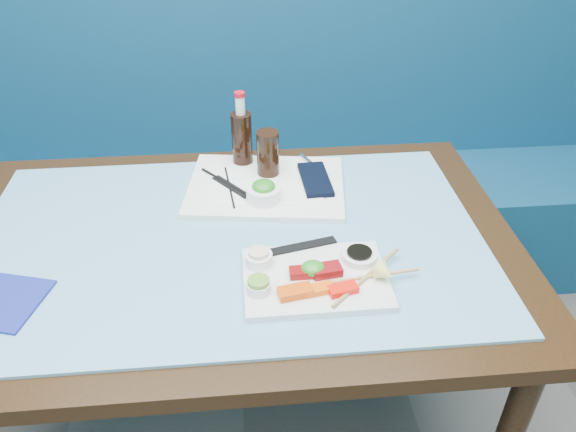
{
  "coord_description": "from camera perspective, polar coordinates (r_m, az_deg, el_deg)",
  "views": [
    {
      "loc": [
        0.04,
        0.36,
        1.58
      ],
      "look_at": [
        0.14,
        1.47,
        0.8
      ],
      "focal_mm": 35.0,
      "sensor_mm": 36.0,
      "label": 1
    }
  ],
  "objects": [
    {
      "name": "soy_dish",
      "position": [
        1.27,
        7.24,
        -4.04
      ],
      "size": [
        0.09,
        0.09,
        0.02
      ],
      "primitive_type": "cylinder",
      "rotation": [
        0.0,
        0.0,
        -0.06
      ],
      "color": "white",
      "rests_on": "sashimi_plate"
    },
    {
      "name": "sashimi_plate",
      "position": [
        1.23,
        2.81,
        -6.4
      ],
      "size": [
        0.31,
        0.22,
        0.02
      ],
      "primitive_type": "cube",
      "rotation": [
        0.0,
        0.0,
        0.01
      ],
      "color": "white",
      "rests_on": "glass_top"
    },
    {
      "name": "cola_glass",
      "position": [
        1.55,
        -2.05,
        6.38
      ],
      "size": [
        0.07,
        0.07,
        0.13
      ],
      "primitive_type": "cylinder",
      "rotation": [
        0.0,
        0.0,
        -0.16
      ],
      "color": "black",
      "rests_on": "serving_tray"
    },
    {
      "name": "serving_tray",
      "position": [
        1.53,
        -2.24,
        3.03
      ],
      "size": [
        0.46,
        0.37,
        0.02
      ],
      "primitive_type": "cube",
      "rotation": [
        0.0,
        0.0,
        -0.13
      ],
      "color": "white",
      "rests_on": "glass_top"
    },
    {
      "name": "paper_placemat",
      "position": [
        1.53,
        -2.25,
        3.31
      ],
      "size": [
        0.32,
        0.24,
        0.0
      ],
      "primitive_type": "cube",
      "rotation": [
        0.0,
        0.0,
        -0.09
      ],
      "color": "white",
      "rests_on": "serving_tray"
    },
    {
      "name": "salmon_left",
      "position": [
        1.17,
        0.74,
        -7.71
      ],
      "size": [
        0.08,
        0.05,
        0.02
      ],
      "primitive_type": "cube",
      "rotation": [
        0.0,
        0.0,
        0.19
      ],
      "color": "#E34909",
      "rests_on": "sashimi_plate"
    },
    {
      "name": "seaweed_garnish",
      "position": [
        1.22,
        2.54,
        -5.32
      ],
      "size": [
        0.07,
        0.07,
        0.03
      ],
      "primitive_type": "ellipsoid",
      "rotation": [
        0.0,
        0.0,
        -0.41
      ],
      "color": "#26891F",
      "rests_on": "sashimi_plate"
    },
    {
      "name": "soy_fill",
      "position": [
        1.27,
        7.27,
        -3.66
      ],
      "size": [
        0.06,
        0.06,
        0.01
      ],
      "primitive_type": "cylinder",
      "rotation": [
        0.0,
        0.0,
        0.01
      ],
      "color": "black",
      "rests_on": "soy_dish"
    },
    {
      "name": "seaweed_bowl",
      "position": [
        1.46,
        -2.48,
        2.33
      ],
      "size": [
        0.12,
        0.12,
        0.04
      ],
      "primitive_type": "cylinder",
      "rotation": [
        0.0,
        0.0,
        -0.33
      ],
      "color": "white",
      "rests_on": "serving_tray"
    },
    {
      "name": "tuna_left",
      "position": [
        1.22,
        1.4,
        -5.75
      ],
      "size": [
        0.05,
        0.03,
        0.02
      ],
      "primitive_type": "cube",
      "rotation": [
        0.0,
        0.0,
        0.01
      ],
      "color": "maroon",
      "rests_on": "sashimi_plate"
    },
    {
      "name": "wooden_chopstick_a",
      "position": [
        1.23,
        8.04,
        -6.06
      ],
      "size": [
        0.18,
        0.18,
        0.01
      ],
      "primitive_type": "cylinder",
      "rotation": [
        1.57,
        0.0,
        -0.8
      ],
      "color": "#9F824B",
      "rests_on": "sashimi_plate"
    },
    {
      "name": "cola_bottle_body",
      "position": [
        1.61,
        -4.7,
        7.61
      ],
      "size": [
        0.06,
        0.06,
        0.17
      ],
      "primitive_type": "cylinder",
      "rotation": [
        0.0,
        0.0,
        0.0
      ],
      "color": "black",
      "rests_on": "glass_top"
    },
    {
      "name": "fork",
      "position": [
        1.63,
        2.09,
        5.61
      ],
      "size": [
        0.05,
        0.09,
        0.01
      ],
      "primitive_type": "cylinder",
      "rotation": [
        1.57,
        0.0,
        0.41
      ],
      "color": "silver",
      "rests_on": "serving_tray"
    },
    {
      "name": "black_chopstick_b",
      "position": [
        1.52,
        -5.66,
        3.02
      ],
      "size": [
        0.17,
        0.21,
        0.01
      ],
      "primitive_type": "cylinder",
      "rotation": [
        1.57,
        0.0,
        0.7
      ],
      "color": "black",
      "rests_on": "serving_tray"
    },
    {
      "name": "lemon_wedge",
      "position": [
        1.21,
        9.88,
        -5.77
      ],
      "size": [
        0.06,
        0.05,
        0.04
      ],
      "primitive_type": "cone",
      "rotation": [
        1.57,
        0.0,
        0.61
      ],
      "color": "#F1F373",
      "rests_on": "sashimi_plate"
    },
    {
      "name": "cola_bottle_neck",
      "position": [
        1.56,
        -4.89,
        11.14
      ],
      "size": [
        0.03,
        0.03,
        0.05
      ],
      "primitive_type": "cylinder",
      "rotation": [
        0.0,
        0.0,
        -0.29
      ],
      "color": "white",
      "rests_on": "cola_bottle_body"
    },
    {
      "name": "black_chopstick_a",
      "position": [
        1.52,
        -5.96,
        2.98
      ],
      "size": [
        0.03,
        0.21,
        0.01
      ],
      "primitive_type": "cylinder",
      "rotation": [
        1.57,
        0.0,
        0.11
      ],
      "color": "black",
      "rests_on": "serving_tray"
    },
    {
      "name": "seaweed_salad",
      "position": [
        1.44,
        -2.5,
        3.04
      ],
      "size": [
        0.07,
        0.07,
        0.03
      ],
      "primitive_type": "ellipsoid",
      "rotation": [
        0.0,
        0.0,
        -0.24
      ],
      "color": "#25871F",
      "rests_on": "seaweed_bowl"
    },
    {
      "name": "ginger_fill",
      "position": [
        1.24,
        -3.0,
        -3.73
      ],
      "size": [
        0.06,
        0.06,
        0.01
      ],
      "primitive_type": "cylinder",
      "rotation": [
        0.0,
        0.0,
        -0.28
      ],
      "color": "beige",
      "rests_on": "ramekin_ginger"
    },
    {
      "name": "salmon_right",
      "position": [
        1.19,
        5.6,
        -7.42
      ],
      "size": [
        0.07,
        0.04,
        0.02
      ],
      "primitive_type": "cube",
      "rotation": [
        0.0,
        0.0,
        0.25
      ],
      "color": "#FF160A",
      "rests_on": "sashimi_plate"
    },
    {
      "name": "cola_bottle_cap",
      "position": [
        1.55,
        -4.95,
        12.21
      ],
      "size": [
        0.03,
        0.03,
        0.01
      ],
      "primitive_type": "cylinder",
      "rotation": [
        0.0,
        0.0,
        -0.2
      ],
      "color": "red",
      "rests_on": "cola_bottle_neck"
    },
    {
      "name": "ramekin_ginger",
      "position": [
        1.25,
        -2.98,
        -4.35
      ],
      "size": [
        0.07,
        0.07,
        0.03
      ],
      "primitive_type": "cylinder",
      "rotation": [
        0.0,
        0.0,
        0.24
      ],
      "color": "white",
      "rests_on": "sashimi_plate"
    },
    {
      "name": "dining_table",
      "position": [
        1.42,
        -5.76,
        -5.15
      ],
      "size": [
        1.4,
        0.9,
        0.75
      ],
      "color": "black",
      "rests_on": "ground"
    },
    {
      "name": "wasabi_fill",
      "position": [
        1.17,
        -3.03,
        -6.63
      ],
      "size": [
        0.06,
        0.06,
        0.01
      ],
      "primitive_type": "cylinder",
      "rotation": [
        0.0,
        0.0,
        0.38
      ],
      "color": "#609B32",
      "rests_on": "ramekin_wasabi"
    },
    {
      "name": "navy_pouch",
      "position": [
        1.54,
        2.79,
        3.74
      ],
      "size": [
        0.08,
        0.17,
        0.01
      ],
      "primitive_type": "cube",
      "rotation": [
        0.0,
        0.0,
        0.05
      ],
      "color": "black",
      "rests_on": "serving_tray"
    },
    {
      "name": "ramekin_wasabi",
      "position": [
        1.18,
        -3.0,
        -7.2
      ],
      "size": [
        0.06,
        0.06,
        0.02
      ],
      "primitive_type": "cylinder",
      "rotation": [
        0.0,
        0.0,
        0.16
      ],
      "color": "white",
      "rests_on": "sashimi_plate"
    },
    {
      "name": "salmon_mid",
      "position": [
        1.18,
        3.15,
        -7.44
      ],
      "size": [
        0.06,
        0.04,
        0.01
      ],
      "primitive_type": "cube",
      "rotation": [
        0.0,
        0.0,
        0.18
      ],
      "color": "#F85D09",
      "rests_on": "sashimi_plate"
    },
    {
      "name": "tuna_right",
      "position": [
        1.22,
        3.97,
        -5.53
      ],
      "size": [
        0.07,
        0.05,
        0.02
      ],
      "primitive_type": "cube",
      "rotation": [
        0.0,
        0.0,
        0.14
      ],
      "color": "maroon",
      "rests_on": "sashimi_plate"
    },
    {
      "name": "wooden_chopstick_b",
      "position": [
        1.23,
        8.5,
        -6.05
      ],
      "size": [
        0.22,
        0.03,
        0.01
      ],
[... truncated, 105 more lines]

